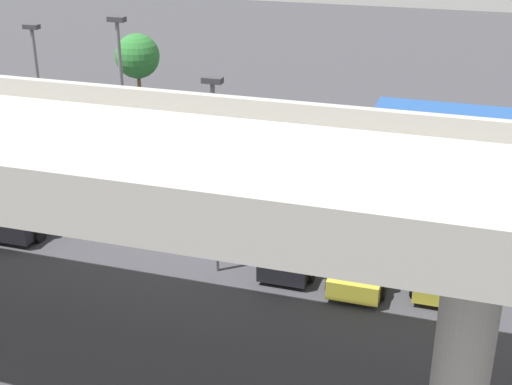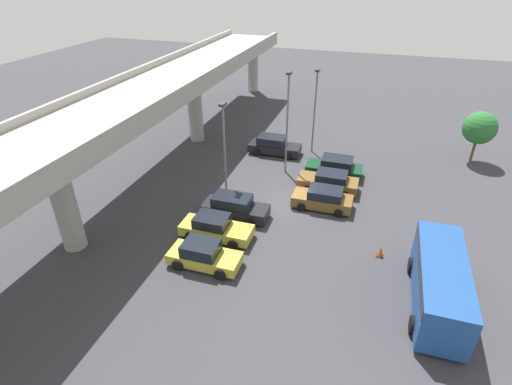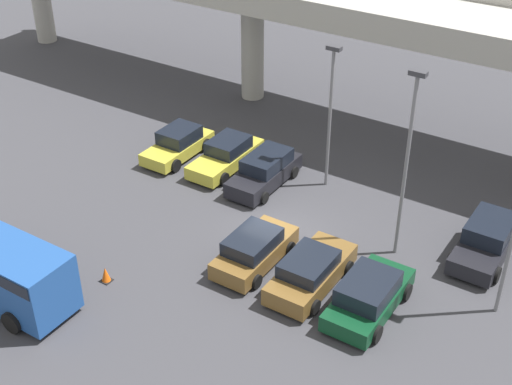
% 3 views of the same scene
% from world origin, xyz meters
% --- Properties ---
extents(ground_plane, '(118.90, 118.90, 0.00)m').
position_xyz_m(ground_plane, '(0.00, 0.00, 0.00)').
color(ground_plane, '#38383D').
extents(highway_overpass, '(56.89, 6.61, 7.93)m').
position_xyz_m(highway_overpass, '(0.00, 12.23, 6.49)').
color(highway_overpass, '#9E9B93').
rests_on(highway_overpass, ground_plane).
extents(parked_car_0, '(2.05, 4.36, 1.58)m').
position_xyz_m(parked_car_0, '(-8.43, 3.58, 0.73)').
color(parked_car_0, gold).
rests_on(parked_car_0, ground_plane).
extents(parked_car_1, '(2.08, 4.79, 1.55)m').
position_xyz_m(parked_car_1, '(-5.57, 4.02, 0.71)').
color(parked_car_1, gold).
rests_on(parked_car_1, ground_plane).
extents(parked_car_2, '(2.05, 4.69, 1.65)m').
position_xyz_m(parked_car_2, '(-2.93, 3.63, 0.78)').
color(parked_car_2, black).
rests_on(parked_car_2, ground_plane).
extents(parked_car_3, '(2.11, 4.37, 1.58)m').
position_xyz_m(parked_car_3, '(0.18, -2.16, 0.75)').
color(parked_car_3, brown).
rests_on(parked_car_3, ground_plane).
extents(parked_car_4, '(2.18, 4.71, 1.56)m').
position_xyz_m(parked_car_4, '(2.93, -2.15, 0.74)').
color(parked_car_4, brown).
rests_on(parked_car_4, ground_plane).
extents(parked_car_5, '(2.25, 4.65, 1.64)m').
position_xyz_m(parked_car_5, '(5.59, -2.28, 0.78)').
color(parked_car_5, '#0C381E').
rests_on(parked_car_5, ground_plane).
extents(parked_car_6, '(2.18, 4.81, 1.69)m').
position_xyz_m(parked_car_6, '(8.35, 3.86, 0.79)').
color(parked_car_6, black).
rests_on(parked_car_6, ground_plane).
extents(shuttle_bus, '(7.50, 2.67, 2.74)m').
position_xyz_m(shuttle_bus, '(-7.60, -9.48, 1.64)').
color(shuttle_bus, '#1E478C').
rests_on(shuttle_bus, ground_plane).
extents(lamp_post_near_aisle, '(0.70, 0.35, 8.59)m').
position_xyz_m(lamp_post_near_aisle, '(4.98, 1.88, 4.99)').
color(lamp_post_near_aisle, slate).
rests_on(lamp_post_near_aisle, ground_plane).
extents(lamp_post_mid_lot, '(0.70, 0.35, 7.78)m').
position_xyz_m(lamp_post_mid_lot, '(9.89, 0.49, 4.58)').
color(lamp_post_mid_lot, slate).
rests_on(lamp_post_mid_lot, ground_plane).
extents(lamp_post_by_overpass, '(0.70, 0.35, 7.40)m').
position_xyz_m(lamp_post_by_overpass, '(-0.30, 5.30, 4.38)').
color(lamp_post_by_overpass, slate).
rests_on(lamp_post_by_overpass, ground_plane).
extents(tree_front_left, '(2.87, 2.87, 4.63)m').
position_xyz_m(tree_front_left, '(12.24, -13.79, 3.19)').
color(tree_front_left, brown).
rests_on(tree_front_left, ground_plane).
extents(traffic_cone, '(0.44, 0.44, 0.70)m').
position_xyz_m(traffic_cone, '(-4.38, -6.52, 0.33)').
color(traffic_cone, black).
rests_on(traffic_cone, ground_plane).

